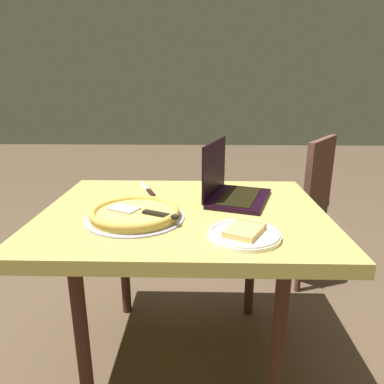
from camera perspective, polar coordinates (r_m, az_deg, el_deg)
name	(u,v)px	position (r m, az deg, el deg)	size (l,w,h in m)	color
ground_plane	(185,356)	(1.77, -1.21, -25.31)	(12.00, 12.00, 0.00)	brown
dining_table	(184,225)	(1.41, -1.38, -5.36)	(1.11, 0.87, 0.72)	tan
laptop	(231,188)	(1.50, 6.36, 0.72)	(0.32, 0.38, 0.25)	black
pizza_plate	(244,233)	(1.15, 8.54, -6.68)	(0.24, 0.24, 0.04)	white
pizza_tray	(135,213)	(1.30, -9.31, -3.47)	(0.36, 0.36, 0.04)	#9994A7
table_knife	(148,190)	(1.65, -7.14, 0.31)	(0.11, 0.24, 0.01)	beige
chair_near	(297,198)	(2.28, 16.81, -0.96)	(0.62, 0.62, 0.90)	brown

